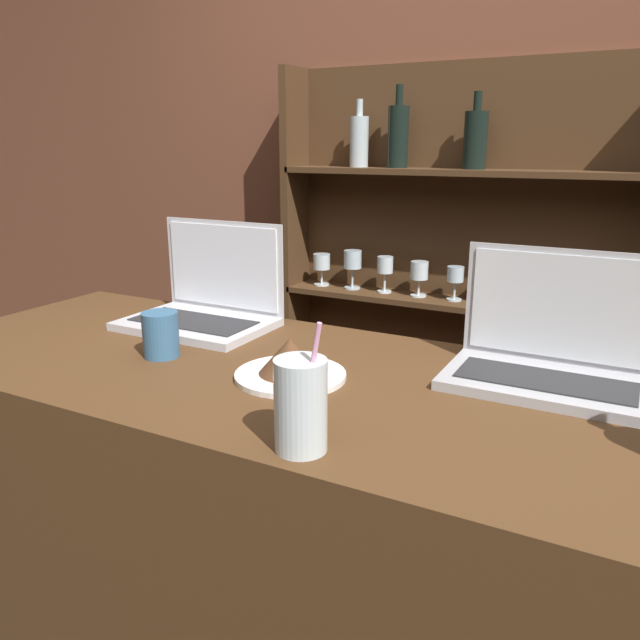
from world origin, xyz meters
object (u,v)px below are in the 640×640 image
water_glass (301,405)px  coffee_cup (161,335)px  cake_plate (290,362)px  laptop_far (551,353)px  laptop_near (206,303)px

water_glass → coffee_cup: (-0.44, 0.21, -0.02)m
cake_plate → coffee_cup: size_ratio=2.23×
laptop_far → laptop_near: bearing=179.1°
cake_plate → water_glass: size_ratio=1.08×
laptop_near → cake_plate: 0.42m
laptop_near → cake_plate: bearing=-31.0°
cake_plate → laptop_near: bearing=149.0°
cake_plate → coffee_cup: 0.29m
coffee_cup → water_glass: bearing=-25.7°
laptop_far → coffee_cup: 0.74m
laptop_far → cake_plate: 0.46m
laptop_far → water_glass: laptop_far is taller
laptop_near → water_glass: 0.68m
water_glass → coffee_cup: size_ratio=2.07×
laptop_near → coffee_cup: 0.24m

